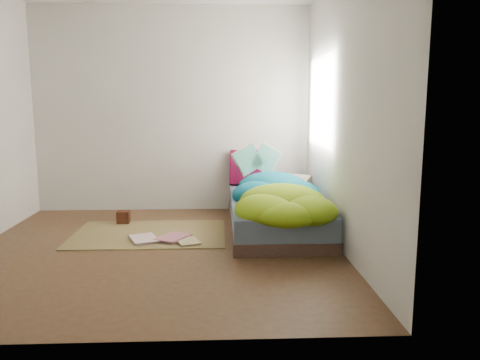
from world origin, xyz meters
The scene contains 12 objects.
ground centered at (0.00, 0.00, 0.00)m, with size 3.50×3.50×0.00m, color #442B1A.
room_walls centered at (0.01, 0.01, 1.63)m, with size 3.54×3.54×2.62m.
bed centered at (1.22, 0.72, 0.17)m, with size 1.00×2.00×0.34m.
duvet centered at (1.22, 0.50, 0.51)m, with size 0.96×1.84×0.34m, color #075175, non-canonical shape.
rug centered at (-0.15, 0.55, 0.01)m, with size 1.60×1.10×0.01m, color brown.
pillow_floral centered at (1.40, 1.33, 0.41)m, with size 0.61×0.38×0.14m, color white.
pillow_magenta centered at (0.96, 1.63, 0.56)m, with size 0.44×0.14×0.44m, color #48041D.
open_book centered at (1.05, 1.17, 0.83)m, with size 0.49×0.11×0.30m, color #2C8734, non-canonical shape.
wooden_box centered at (-0.52, 1.01, 0.08)m, with size 0.14×0.14×0.14m, color #38180C.
floor_book_a centered at (-0.28, 0.24, 0.02)m, with size 0.25×0.34×0.03m, color silver.
floor_book_b centered at (0.01, 0.38, 0.03)m, with size 0.25×0.34×0.03m, color #C2707C.
floor_book_c centered at (0.19, 0.16, 0.02)m, with size 0.20×0.28×0.02m, color tan.
Camera 1 is at (0.60, -4.32, 1.38)m, focal length 35.00 mm.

